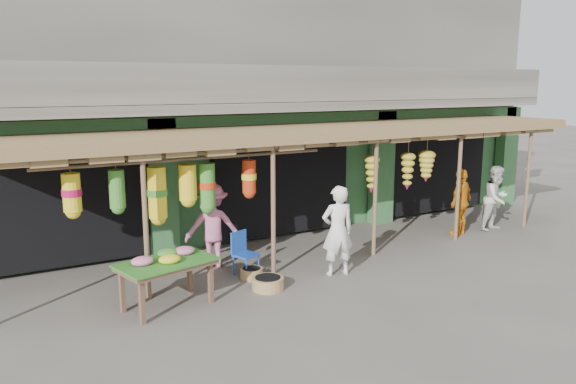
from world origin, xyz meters
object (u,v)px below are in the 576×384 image
person_right (496,198)px  person_shopper (213,226)px  person_front (338,231)px  person_vendor (461,202)px  blue_chair (243,251)px  flower_table (166,263)px

person_right → person_shopper: 7.45m
person_front → person_vendor: person_front is taller
person_right → person_shopper: (-7.40, 0.84, 0.03)m
person_right → person_front: bearing=-179.0°
blue_chair → person_right: size_ratio=0.51×
flower_table → blue_chair: flower_table is taller
person_shopper → flower_table: bearing=64.1°
blue_chair → person_front: (1.59, -0.95, 0.41)m
person_front → person_right: bearing=-160.7°
blue_chair → person_front: 1.90m
person_front → person_right: (5.46, 0.79, -0.06)m
person_vendor → person_shopper: bearing=-25.8°
blue_chair → person_vendor: person_vendor is taller
blue_chair → person_shopper: 0.86m
blue_chair → person_shopper: (-0.35, 0.69, 0.39)m
person_front → person_right: size_ratio=1.07×
person_right → person_shopper: bearing=166.3°
person_front → person_shopper: person_front is taller
flower_table → person_shopper: (1.46, 1.55, 0.10)m
blue_chair → person_front: person_front is taller
person_right → person_shopper: person_shopper is taller
blue_chair → person_vendor: 5.95m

